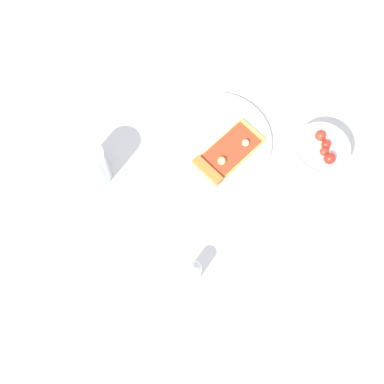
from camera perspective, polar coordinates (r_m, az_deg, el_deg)
name	(u,v)px	position (r m, az deg, el deg)	size (l,w,h in m)	color
ground_plane	(217,150)	(1.07, 3.00, 5.18)	(2.40, 2.40, 0.00)	silver
plate	(216,142)	(1.07, 2.96, 6.14)	(0.25, 0.25, 0.01)	white
pizza_slice_main	(226,155)	(1.04, 4.14, 4.54)	(0.13, 0.17, 0.02)	gold
salad_bowl	(319,153)	(1.06, 15.19, 4.65)	(0.13, 0.13, 0.08)	white
soda_glass	(91,166)	(1.02, -12.22, 3.11)	(0.08, 0.08, 0.11)	silver
paper_napkin	(134,242)	(1.00, -7.01, -6.02)	(0.13, 0.12, 0.00)	silver
pepper_shaker	(194,271)	(0.95, 0.24, -9.57)	(0.03, 0.03, 0.07)	silver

